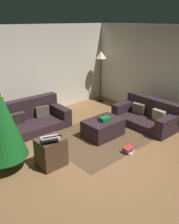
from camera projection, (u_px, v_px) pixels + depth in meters
name	position (u px, v px, depth m)	size (l,w,h in m)	color
ground_plane	(97.00, 160.00, 4.87)	(6.40, 6.40, 0.00)	brown
rear_partition	(21.00, 74.00, 6.56)	(6.40, 0.12, 2.60)	silver
couch_left	(32.00, 119.00, 6.18)	(1.81, 1.00, 0.77)	#2D1E23
couch_right	(147.00, 115.00, 6.42)	(0.94, 1.69, 0.71)	#2D1E23
ottoman	(103.00, 128.00, 5.80)	(0.94, 0.65, 0.43)	#2D1E23
gift_box	(105.00, 119.00, 5.64)	(0.24, 0.18, 0.10)	#19662D
tv_remote	(99.00, 119.00, 5.77)	(0.05, 0.16, 0.02)	black
christmas_tree	(0.00, 120.00, 4.25)	(0.89, 0.89, 1.86)	brown
side_table	(51.00, 152.00, 4.61)	(0.52, 0.44, 0.59)	#4C3323
laptop	(51.00, 138.00, 4.42)	(0.46, 0.50, 0.18)	silver
book_stack	(129.00, 150.00, 5.13)	(0.31, 0.24, 0.13)	beige
corner_lamp	(101.00, 59.00, 7.83)	(0.36, 0.36, 1.74)	black
area_rug	(103.00, 136.00, 5.88)	(2.60, 2.00, 0.01)	brown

